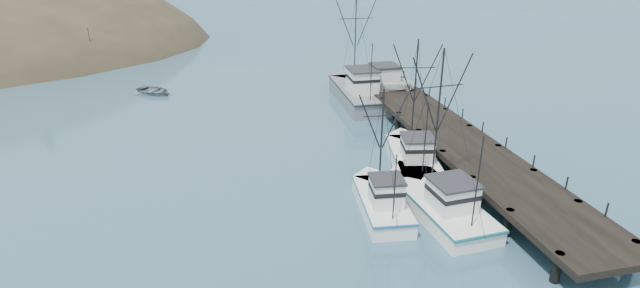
{
  "coord_description": "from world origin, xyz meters",
  "views": [
    {
      "loc": [
        -7.37,
        -24.07,
        18.76
      ],
      "look_at": [
        1.41,
        13.6,
        2.5
      ],
      "focal_mm": 28.0,
      "sensor_mm": 36.0,
      "label": 1
    }
  ],
  "objects_px": {
    "trawler_near": "(438,201)",
    "work_vessel": "(357,92)",
    "pickup_truck": "(393,83)",
    "trawler_far": "(412,156)",
    "trawler_mid": "(381,201)",
    "pier_shed": "(384,76)",
    "motorboat": "(155,94)",
    "pier": "(444,131)"
  },
  "relations": [
    {
      "from": "trawler_far",
      "to": "pickup_truck",
      "type": "distance_m",
      "value": 16.94
    },
    {
      "from": "pier_shed",
      "to": "pickup_truck",
      "type": "relative_size",
      "value": 0.6
    },
    {
      "from": "trawler_near",
      "to": "motorboat",
      "type": "bearing_deg",
      "value": 122.3
    },
    {
      "from": "pier",
      "to": "pickup_truck",
      "type": "relative_size",
      "value": 8.22
    },
    {
      "from": "pier_shed",
      "to": "motorboat",
      "type": "distance_m",
      "value": 29.25
    },
    {
      "from": "trawler_mid",
      "to": "work_vessel",
      "type": "xyz_separation_m",
      "value": [
        5.94,
        25.38,
        0.41
      ]
    },
    {
      "from": "trawler_mid",
      "to": "pickup_truck",
      "type": "relative_size",
      "value": 1.76
    },
    {
      "from": "trawler_mid",
      "to": "trawler_near",
      "type": "bearing_deg",
      "value": -14.04
    },
    {
      "from": "trawler_near",
      "to": "pier_shed",
      "type": "distance_m",
      "value": 25.34
    },
    {
      "from": "work_vessel",
      "to": "trawler_mid",
      "type": "bearing_deg",
      "value": -103.17
    },
    {
      "from": "work_vessel",
      "to": "pier_shed",
      "type": "height_order",
      "value": "work_vessel"
    },
    {
      "from": "trawler_mid",
      "to": "pier_shed",
      "type": "height_order",
      "value": "trawler_mid"
    },
    {
      "from": "pier_shed",
      "to": "motorboat",
      "type": "xyz_separation_m",
      "value": [
        -27.06,
        10.57,
        -3.42
      ]
    },
    {
      "from": "pickup_truck",
      "to": "pier_shed",
      "type": "bearing_deg",
      "value": 64.34
    },
    {
      "from": "pier",
      "to": "pickup_truck",
      "type": "xyz_separation_m",
      "value": [
        -0.13,
        13.18,
        1.05
      ]
    },
    {
      "from": "pier",
      "to": "trawler_far",
      "type": "bearing_deg",
      "value": -145.08
    },
    {
      "from": "trawler_mid",
      "to": "trawler_far",
      "type": "xyz_separation_m",
      "value": [
        5.32,
        6.85,
        0.0
      ]
    },
    {
      "from": "trawler_near",
      "to": "trawler_far",
      "type": "relative_size",
      "value": 1.08
    },
    {
      "from": "work_vessel",
      "to": "pickup_truck",
      "type": "xyz_separation_m",
      "value": [
        3.67,
        -2.26,
        1.52
      ]
    },
    {
      "from": "trawler_far",
      "to": "work_vessel",
      "type": "relative_size",
      "value": 0.75
    },
    {
      "from": "trawler_far",
      "to": "motorboat",
      "type": "height_order",
      "value": "trawler_far"
    },
    {
      "from": "pier",
      "to": "trawler_mid",
      "type": "xyz_separation_m",
      "value": [
        -9.75,
        -9.94,
        -0.87
      ]
    },
    {
      "from": "pickup_truck",
      "to": "trawler_far",
      "type": "bearing_deg",
      "value": 175.59
    },
    {
      "from": "pier",
      "to": "trawler_near",
      "type": "bearing_deg",
      "value": -117.66
    },
    {
      "from": "pier",
      "to": "trawler_near",
      "type": "relative_size",
      "value": 3.62
    },
    {
      "from": "trawler_far",
      "to": "work_vessel",
      "type": "xyz_separation_m",
      "value": [
        0.62,
        18.53,
        0.41
      ]
    },
    {
      "from": "trawler_far",
      "to": "pier_shed",
      "type": "bearing_deg",
      "value": 78.59
    },
    {
      "from": "pier",
      "to": "motorboat",
      "type": "xyz_separation_m",
      "value": [
        -28.07,
        24.39,
        -1.69
      ]
    },
    {
      "from": "trawler_far",
      "to": "trawler_mid",
      "type": "bearing_deg",
      "value": -127.85
    },
    {
      "from": "trawler_mid",
      "to": "pier_shed",
      "type": "relative_size",
      "value": 2.94
    },
    {
      "from": "trawler_near",
      "to": "motorboat",
      "type": "distance_m",
      "value": 41.8
    },
    {
      "from": "motorboat",
      "to": "trawler_mid",
      "type": "bearing_deg",
      "value": -107.96
    },
    {
      "from": "trawler_mid",
      "to": "trawler_far",
      "type": "bearing_deg",
      "value": 52.15
    },
    {
      "from": "trawler_near",
      "to": "trawler_far",
      "type": "distance_m",
      "value": 7.96
    },
    {
      "from": "motorboat",
      "to": "work_vessel",
      "type": "bearing_deg",
      "value": -66.29
    },
    {
      "from": "pier_shed",
      "to": "motorboat",
      "type": "relative_size",
      "value": 0.61
    },
    {
      "from": "trawler_near",
      "to": "pier_shed",
      "type": "height_order",
      "value": "trawler_near"
    },
    {
      "from": "trawler_near",
      "to": "work_vessel",
      "type": "bearing_deg",
      "value": 85.82
    },
    {
      "from": "pier_shed",
      "to": "pickup_truck",
      "type": "distance_m",
      "value": 1.28
    },
    {
      "from": "trawler_mid",
      "to": "motorboat",
      "type": "height_order",
      "value": "trawler_mid"
    },
    {
      "from": "trawler_near",
      "to": "motorboat",
      "type": "height_order",
      "value": "trawler_near"
    },
    {
      "from": "work_vessel",
      "to": "pickup_truck",
      "type": "bearing_deg",
      "value": -31.64
    }
  ]
}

